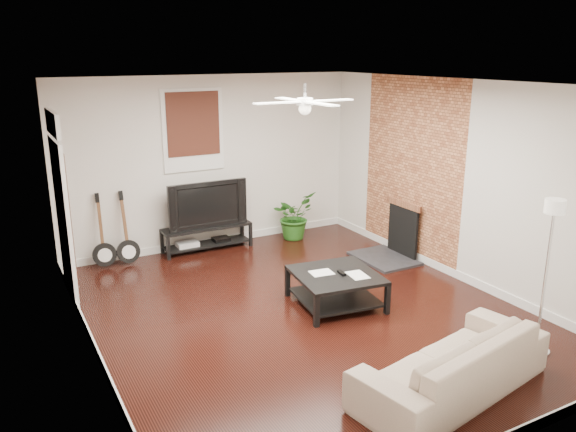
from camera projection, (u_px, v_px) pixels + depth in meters
name	position (u px, v px, depth m)	size (l,w,h in m)	color
room	(304.00, 204.00, 6.78)	(5.01, 6.01, 2.81)	black
brick_accent	(411.00, 169.00, 8.77)	(0.02, 2.20, 2.80)	brown
fireplace	(393.00, 230.00, 8.90)	(0.80, 1.10, 0.92)	black
window_back	(193.00, 130.00, 9.00)	(1.00, 0.06, 1.30)	#3E1A11
door_left	(63.00, 206.00, 7.29)	(0.08, 1.00, 2.50)	white
tv_stand	(207.00, 238.00, 9.36)	(1.46, 0.39, 0.41)	black
tv	(205.00, 203.00, 9.22)	(1.31, 0.17, 0.75)	black
coffee_table	(336.00, 289.00, 7.32)	(1.02, 1.02, 0.43)	black
sofa	(452.00, 362.00, 5.42)	(2.11, 0.82, 0.62)	tan
floor_lamp	(545.00, 278.00, 5.98)	(0.28, 0.28, 1.72)	silver
potted_plant	(294.00, 216.00, 9.89)	(0.73, 0.63, 0.81)	#245F1B
guitar_left	(102.00, 232.00, 8.47)	(0.35, 0.25, 1.14)	black
guitar_right	(127.00, 229.00, 8.61)	(0.35, 0.25, 1.14)	black
ceiling_fan	(305.00, 102.00, 6.45)	(1.24, 1.24, 0.32)	white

